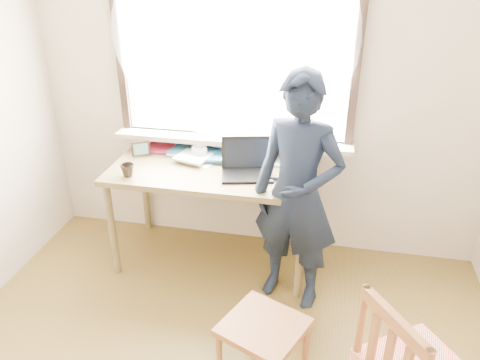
% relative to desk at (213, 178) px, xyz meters
% --- Properties ---
extents(room_shell, '(3.52, 4.02, 2.61)m').
position_rel_desk_xyz_m(room_shell, '(0.27, -1.43, 0.91)').
color(room_shell, beige).
rests_on(room_shell, ground).
extents(desk, '(1.51, 0.75, 0.81)m').
position_rel_desk_xyz_m(desk, '(0.00, 0.00, 0.00)').
color(desk, brown).
rests_on(desk, ground).
extents(laptop, '(0.42, 0.37, 0.25)m').
position_rel_desk_xyz_m(laptop, '(0.26, -0.03, 0.14)').
color(laptop, black).
rests_on(laptop, desk).
extents(mug_white, '(0.17, 0.17, 0.10)m').
position_rel_desk_xyz_m(mug_white, '(-0.14, 0.16, 0.13)').
color(mug_white, white).
rests_on(mug_white, desk).
extents(mug_dark, '(0.13, 0.13, 0.09)m').
position_rel_desk_xyz_m(mug_dark, '(-0.55, -0.25, 0.13)').
color(mug_dark, black).
rests_on(mug_dark, desk).
extents(mouse, '(0.09, 0.06, 0.03)m').
position_rel_desk_xyz_m(mouse, '(0.47, -0.10, 0.10)').
color(mouse, black).
rests_on(mouse, desk).
extents(desk_clutter, '(0.54, 0.43, 0.04)m').
position_rel_desk_xyz_m(desk_clutter, '(-0.16, 0.10, 0.11)').
color(desk_clutter, white).
rests_on(desk_clutter, desk).
extents(book_a, '(0.18, 0.25, 0.02)m').
position_rel_desk_xyz_m(book_a, '(-0.40, 0.24, 0.09)').
color(book_a, white).
rests_on(book_a, desk).
extents(book_b, '(0.19, 0.25, 0.02)m').
position_rel_desk_xyz_m(book_b, '(0.45, 0.22, 0.09)').
color(book_b, white).
rests_on(book_b, desk).
extents(picture_frame, '(0.13, 0.08, 0.11)m').
position_rel_desk_xyz_m(picture_frame, '(-0.60, 0.10, 0.14)').
color(picture_frame, black).
rests_on(picture_frame, desk).
extents(work_chair, '(0.54, 0.53, 0.43)m').
position_rel_desk_xyz_m(work_chair, '(0.57, -1.10, -0.36)').
color(work_chair, '#9D5F33').
rests_on(work_chair, ground).
extents(person, '(0.68, 0.54, 1.64)m').
position_rel_desk_xyz_m(person, '(0.66, -0.31, 0.10)').
color(person, black).
rests_on(person, ground).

